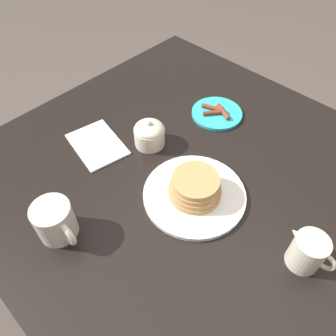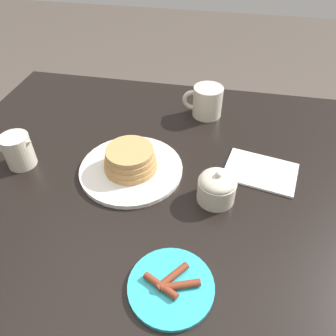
{
  "view_description": "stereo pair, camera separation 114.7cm",
  "coord_description": "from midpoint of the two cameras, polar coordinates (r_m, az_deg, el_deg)",
  "views": [
    {
      "loc": [
        0.35,
        -0.47,
        1.47
      ],
      "look_at": [
        -0.06,
        -0.05,
        0.8
      ],
      "focal_mm": 35.0,
      "sensor_mm": 36.0,
      "label": 1
    },
    {
      "loc": [
        -0.17,
        0.55,
        1.36
      ],
      "look_at": [
        -0.06,
        -0.05,
        0.8
      ],
      "focal_mm": 35.0,
      "sensor_mm": 36.0,
      "label": 2
    }
  ],
  "objects": [
    {
      "name": "side_plate_bacon",
      "position": [
        0.7,
        33.1,
        -64.86
      ],
      "size": [
        0.17,
        0.17,
        0.02
      ],
      "color": "#2DADBC",
      "rests_on": "dining_table"
    },
    {
      "name": "coffee_mug",
      "position": [
        0.74,
        22.8,
        -15.66
      ],
      "size": [
        0.13,
        0.09,
        0.1
      ],
      "color": "beige",
      "rests_on": "dining_table"
    },
    {
      "name": "pancake_plate",
      "position": [
        0.63,
        7.17,
        -39.66
      ],
      "size": [
        0.27,
        0.27,
        0.07
      ],
      "color": "white",
      "rests_on": "dining_table"
    },
    {
      "name": "sugar_bowl",
      "position": [
        0.66,
        34.29,
        -43.39
      ],
      "size": [
        0.09,
        0.09,
        0.09
      ],
      "color": "beige",
      "rests_on": "dining_table"
    },
    {
      "name": "dining_table",
      "position": [
        0.77,
        9.87,
        -45.67
      ],
      "size": [
        1.16,
        1.08,
        0.77
      ],
      "color": "black",
      "rests_on": "ground_plane"
    },
    {
      "name": "creamer_pitcher",
      "position": [
        0.65,
        -25.78,
        -34.16
      ],
      "size": [
        0.11,
        0.07,
        0.1
      ],
      "color": "beige",
      "rests_on": "dining_table"
    },
    {
      "name": "ground_plane",
      "position": [
        1.42,
        5.45,
        -46.66
      ],
      "size": [
        8.0,
        8.0,
        0.0
      ],
      "primitive_type": "plane",
      "color": "#51473F"
    },
    {
      "name": "napkin",
      "position": [
        0.76,
        39.23,
        -33.63
      ],
      "size": [
        0.2,
        0.16,
        0.01
      ],
      "color": "white",
      "rests_on": "dining_table"
    }
  ]
}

